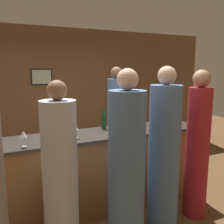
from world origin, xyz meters
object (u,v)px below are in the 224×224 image
wine_bottle_0 (104,121)px  guest_4 (60,178)px  bartender (116,126)px  guest_0 (164,156)px  wine_bottle_1 (54,133)px  guest_1 (197,149)px  guest_3 (127,169)px

wine_bottle_0 → guest_4: bearing=-134.8°
bartender → guest_0: same height
bartender → wine_bottle_0: bartender is taller
guest_0 → wine_bottle_1: (-1.17, 0.51, 0.28)m
guest_1 → wine_bottle_0: 1.31m
guest_0 → wine_bottle_0: bearing=111.7°
guest_1 → wine_bottle_0: bearing=135.5°
bartender → guest_4: 2.03m
guest_0 → guest_4: size_ratio=1.07×
guest_1 → guest_4: 1.77m
guest_0 → wine_bottle_0: 1.03m
guest_3 → bartender: bearing=67.0°
guest_3 → guest_0: bearing=10.8°
bartender → guest_4: (-1.37, -1.50, -0.07)m
guest_4 → wine_bottle_1: bearing=83.1°
bartender → guest_0: size_ratio=1.00×
guest_0 → bartender: bearing=84.5°
bartender → guest_1: bartender is taller
guest_1 → wine_bottle_0: guest_1 is taller
bartender → wine_bottle_0: 0.87m
guest_3 → wine_bottle_0: size_ratio=6.55×
guest_1 → guest_4: (-1.77, 0.04, -0.06)m
guest_1 → wine_bottle_0: size_ratio=6.49×
guest_0 → guest_4: 1.22m
guest_3 → guest_4: guest_3 is taller
bartender → guest_0: (-0.15, -1.57, -0.01)m
guest_1 → guest_3: (-1.11, -0.13, -0.02)m
bartender → guest_4: size_ratio=1.07×
guest_3 → wine_bottle_0: guest_3 is taller
guest_0 → wine_bottle_0: size_ratio=6.63×
guest_1 → guest_4: size_ratio=1.05×
guest_0 → wine_bottle_1: bearing=156.3°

